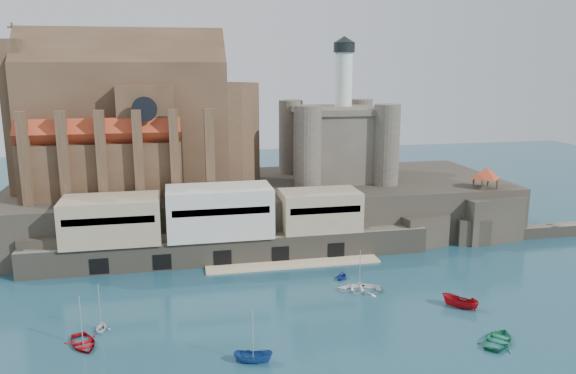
{
  "coord_description": "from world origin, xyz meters",
  "views": [
    {
      "loc": [
        -17.36,
        -71.0,
        33.78
      ],
      "look_at": [
        3.9,
        32.0,
        10.57
      ],
      "focal_mm": 35.0,
      "sensor_mm": 36.0,
      "label": 1
    }
  ],
  "objects_px": {
    "church": "(137,125)",
    "boat_0": "(83,345)",
    "pavilion": "(486,174)",
    "boat_2": "(253,362)",
    "castle_keep": "(336,139)"
  },
  "relations": [
    {
      "from": "pavilion",
      "to": "boat_0",
      "type": "distance_m",
      "value": 78.47
    },
    {
      "from": "pavilion",
      "to": "boat_2",
      "type": "height_order",
      "value": "pavilion"
    },
    {
      "from": "church",
      "to": "boat_0",
      "type": "height_order",
      "value": "church"
    },
    {
      "from": "pavilion",
      "to": "boat_2",
      "type": "bearing_deg",
      "value": -143.21
    },
    {
      "from": "boat_2",
      "to": "boat_0",
      "type": "bearing_deg",
      "value": 83.54
    },
    {
      "from": "boat_2",
      "to": "pavilion",
      "type": "bearing_deg",
      "value": -37.44
    },
    {
      "from": "church",
      "to": "pavilion",
      "type": "height_order",
      "value": "church"
    },
    {
      "from": "church",
      "to": "boat_0",
      "type": "xyz_separation_m",
      "value": [
        -5.13,
        -46.15,
        -22.13
      ]
    },
    {
      "from": "church",
      "to": "castle_keep",
      "type": "bearing_deg",
      "value": -1.11
    },
    {
      "from": "castle_keep",
      "to": "boat_0",
      "type": "bearing_deg",
      "value": -134.97
    },
    {
      "from": "boat_0",
      "to": "boat_2",
      "type": "xyz_separation_m",
      "value": [
        19.87,
        -8.12,
        0.0
      ]
    },
    {
      "from": "church",
      "to": "boat_2",
      "type": "distance_m",
      "value": 60.44
    },
    {
      "from": "boat_0",
      "to": "boat_2",
      "type": "distance_m",
      "value": 21.47
    },
    {
      "from": "boat_0",
      "to": "boat_2",
      "type": "height_order",
      "value": "boat_0"
    },
    {
      "from": "pavilion",
      "to": "church",
      "type": "bearing_deg",
      "value": 166.52
    }
  ]
}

